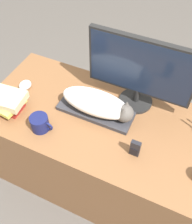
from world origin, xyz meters
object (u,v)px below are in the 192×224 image
Objects in this scene: cat at (99,104)px; book_stack at (7,101)px; phone at (135,148)px; coffee_mug at (40,123)px; monitor at (141,70)px; computer_mouse at (25,85)px; keyboard at (96,111)px.

book_stack is (-0.48, -0.18, -0.02)m from cat.
coffee_mug is at bearing -173.29° from phone.
monitor is 0.71m from computer_mouse.
keyboard is 0.31m from coffee_mug.
phone reaches higher than computer_mouse.
monitor is at bearing 14.77° from computer_mouse.
monitor is (0.18, 0.17, 0.23)m from keyboard.
cat is at bearing -132.52° from monitor.
computer_mouse is at bearing 93.36° from book_stack.
monitor is 6.93× the size of computer_mouse.
phone is (0.51, 0.06, 0.01)m from coffee_mug.
coffee_mug is at bearing -135.12° from monitor.
coffee_mug is at bearing -41.13° from computer_mouse.
computer_mouse is 0.78m from phone.
book_stack is at bearing -158.52° from keyboard.
computer_mouse is 0.65× the size of coffee_mug.
phone is (0.76, -0.16, 0.03)m from computer_mouse.
computer_mouse is 0.34m from coffee_mug.
phone is (0.11, -0.33, -0.19)m from monitor.
computer_mouse is at bearing 167.94° from phone.
keyboard is at bearing -136.13° from monitor.
coffee_mug is 1.25× the size of phone.
book_stack is at bearing -86.64° from computer_mouse.
monitor is at bearing 43.87° from keyboard.
monitor is 0.40m from phone.
cat is at bearing 0.00° from keyboard.
coffee_mug is (-0.24, -0.22, -0.04)m from cat.
keyboard is at bearing 0.20° from computer_mouse.
book_stack is (-0.75, -0.02, 0.01)m from phone.
computer_mouse reaches higher than keyboard.
computer_mouse is at bearing -179.80° from keyboard.
monitor is at bearing 47.48° from cat.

